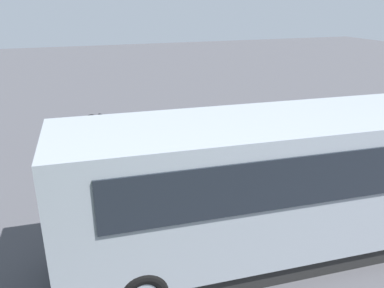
# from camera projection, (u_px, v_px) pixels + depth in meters

# --- Properties ---
(ground_plane) EXTENTS (80.00, 80.00, 0.00)m
(ground_plane) POSITION_uv_depth(u_px,v_px,m) (189.00, 168.00, 13.45)
(ground_plane) COLOR #424247
(tour_bus) EXTENTS (10.52, 3.13, 3.25)m
(tour_bus) POSITION_uv_depth(u_px,v_px,m) (294.00, 185.00, 8.64)
(tour_bus) COLOR #8C939E
(tour_bus) RESTS_ON ground_plane
(spectator_far_left) EXTENTS (0.58, 0.35, 1.80)m
(spectator_far_left) POSITION_uv_depth(u_px,v_px,m) (325.00, 150.00, 12.18)
(spectator_far_left) COLOR #473823
(spectator_far_left) RESTS_ON ground_plane
(spectator_left) EXTENTS (0.58, 0.34, 1.71)m
(spectator_left) POSITION_uv_depth(u_px,v_px,m) (293.00, 158.00, 11.73)
(spectator_left) COLOR #473823
(spectator_left) RESTS_ON ground_plane
(spectator_centre) EXTENTS (0.58, 0.36, 1.70)m
(spectator_centre) POSITION_uv_depth(u_px,v_px,m) (258.00, 162.00, 11.47)
(spectator_centre) COLOR black
(spectator_centre) RESTS_ON ground_plane
(spectator_right) EXTENTS (0.57, 0.38, 1.71)m
(spectator_right) POSITION_uv_depth(u_px,v_px,m) (216.00, 169.00, 10.99)
(spectator_right) COLOR black
(spectator_right) RESTS_ON ground_plane
(spectator_far_right) EXTENTS (0.58, 0.36, 1.80)m
(spectator_far_right) POSITION_uv_depth(u_px,v_px,m) (180.00, 175.00, 10.42)
(spectator_far_right) COLOR black
(spectator_far_right) RESTS_ON ground_plane
(parked_motorcycle_silver) EXTENTS (2.05, 0.58, 0.99)m
(parked_motorcycle_silver) POSITION_uv_depth(u_px,v_px,m) (273.00, 188.00, 11.03)
(parked_motorcycle_silver) COLOR black
(parked_motorcycle_silver) RESTS_ON ground_plane
(stunt_motorcycle) EXTENTS (1.75, 1.12, 1.89)m
(stunt_motorcycle) POSITION_uv_depth(u_px,v_px,m) (108.00, 129.00, 14.18)
(stunt_motorcycle) COLOR black
(stunt_motorcycle) RESTS_ON ground_plane
(traffic_cone) EXTENTS (0.34, 0.34, 0.63)m
(traffic_cone) POSITION_uv_depth(u_px,v_px,m) (172.00, 136.00, 15.70)
(traffic_cone) COLOR orange
(traffic_cone) RESTS_ON ground_plane
(bay_line_a) EXTENTS (0.15, 4.12, 0.01)m
(bay_line_a) POSITION_uv_depth(u_px,v_px,m) (255.00, 144.00, 15.67)
(bay_line_a) COLOR white
(bay_line_a) RESTS_ON ground_plane
(bay_line_b) EXTENTS (0.15, 3.77, 0.01)m
(bay_line_b) POSITION_uv_depth(u_px,v_px,m) (195.00, 152.00, 14.87)
(bay_line_b) COLOR white
(bay_line_b) RESTS_ON ground_plane
(bay_line_c) EXTENTS (0.16, 4.90, 0.01)m
(bay_line_c) POSITION_uv_depth(u_px,v_px,m) (128.00, 161.00, 14.07)
(bay_line_c) COLOR white
(bay_line_c) RESTS_ON ground_plane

